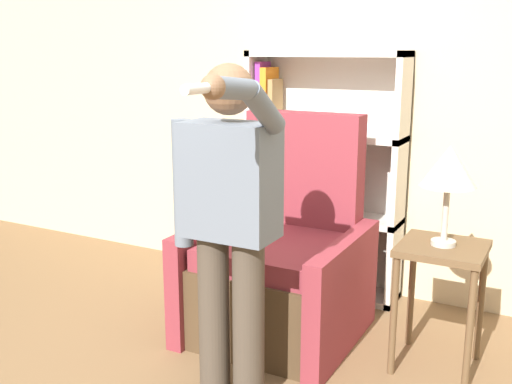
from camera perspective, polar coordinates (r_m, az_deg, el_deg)
The scene contains 6 objects.
wall_back at distance 4.08m, azimuth 10.46°, elevation 9.73°, with size 8.00×0.06×2.80m.
bookcase at distance 4.12m, azimuth 5.34°, elevation 1.51°, with size 1.07×0.28×1.64m.
armchair at distance 3.56m, azimuth 2.47°, elevation -7.24°, with size 0.92×0.92×1.28m.
person_standing at distance 2.71m, azimuth -2.64°, elevation -2.35°, with size 0.57×0.78×1.59m.
side_table at distance 3.24m, azimuth 17.23°, elevation -7.07°, with size 0.43×0.43×0.68m.
table_lamp at distance 3.10m, azimuth 17.90°, elevation 2.13°, with size 0.28×0.28×0.51m.
Camera 1 is at (1.24, -1.85, 1.64)m, focal length 42.00 mm.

